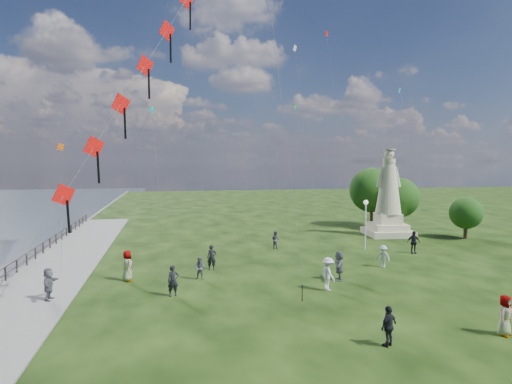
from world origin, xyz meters
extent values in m
cube|color=slate|center=(-16.50, 10.00, -0.20)|extent=(0.30, 160.00, 0.60)
cube|color=slate|center=(-14.00, 8.00, 0.05)|extent=(5.00, 60.00, 0.10)
cylinder|color=black|center=(-16.30, 10.00, 0.50)|extent=(0.11, 0.11, 1.00)
cylinder|color=black|center=(-16.30, 12.00, 0.50)|extent=(0.11, 0.11, 1.00)
cylinder|color=black|center=(-16.30, 14.00, 0.50)|extent=(0.11, 0.11, 1.00)
cylinder|color=black|center=(-16.30, 16.00, 0.50)|extent=(0.11, 0.11, 1.00)
cylinder|color=black|center=(-16.30, 18.00, 0.50)|extent=(0.11, 0.11, 1.00)
cylinder|color=black|center=(-16.30, 20.00, 0.50)|extent=(0.11, 0.11, 1.00)
cylinder|color=black|center=(-16.30, 22.00, 0.50)|extent=(0.11, 0.11, 1.00)
cylinder|color=black|center=(-16.30, 24.00, 0.50)|extent=(0.11, 0.11, 1.00)
cylinder|color=black|center=(-16.30, 26.00, 0.50)|extent=(0.11, 0.11, 1.00)
cylinder|color=black|center=(-16.30, 28.00, 0.50)|extent=(0.11, 0.11, 1.00)
cylinder|color=black|center=(-16.30, 30.00, 0.50)|extent=(0.11, 0.11, 1.00)
cylinder|color=black|center=(-16.30, 32.00, 0.50)|extent=(0.11, 0.11, 1.00)
cylinder|color=black|center=(-16.30, 34.00, 0.50)|extent=(0.11, 0.11, 1.00)
cylinder|color=black|center=(-16.30, 36.00, 0.50)|extent=(0.11, 0.11, 1.00)
cube|color=black|center=(-16.30, 10.00, 0.98)|extent=(0.06, 52.00, 0.06)
cube|color=black|center=(-16.30, 10.00, 0.55)|extent=(0.06, 52.00, 0.06)
cube|color=beige|center=(15.11, 20.75, 0.30)|extent=(4.70, 4.70, 0.61)
cube|color=beige|center=(15.11, 20.75, 0.91)|extent=(3.58, 3.58, 0.61)
cube|color=beige|center=(15.11, 20.75, 1.72)|extent=(2.46, 2.46, 1.01)
cylinder|color=beige|center=(15.11, 20.75, 7.49)|extent=(1.34, 1.34, 0.40)
sphere|color=beige|center=(15.11, 20.75, 8.12)|extent=(0.93, 0.93, 0.93)
cylinder|color=beige|center=(15.11, 20.75, 8.60)|extent=(1.11, 1.11, 0.10)
cylinder|color=silver|center=(9.73, 14.67, 1.95)|extent=(0.12, 0.12, 3.89)
sphere|color=white|center=(9.73, 14.67, 4.01)|extent=(0.39, 0.39, 0.39)
cylinder|color=#382314|center=(17.97, 23.72, 1.08)|extent=(0.36, 0.36, 2.16)
sphere|color=#1A3D10|center=(17.97, 23.72, 3.51)|extent=(4.32, 4.32, 4.32)
cylinder|color=#382314|center=(21.54, 17.61, 0.76)|extent=(0.36, 0.36, 1.53)
sphere|color=#1A3D10|center=(21.54, 17.61, 2.48)|extent=(3.05, 3.05, 3.05)
cylinder|color=#382314|center=(16.34, 26.79, 1.28)|extent=(0.36, 0.36, 2.55)
sphere|color=#1A3D10|center=(16.34, 26.79, 4.15)|extent=(5.11, 5.11, 5.11)
imported|color=black|center=(-6.23, 5.24, 0.86)|extent=(0.72, 0.57, 1.72)
imported|color=#595960|center=(-4.53, 8.24, 0.73)|extent=(0.82, 0.67, 1.45)
imported|color=silver|center=(2.56, 4.59, 0.95)|extent=(0.85, 1.33, 1.91)
imported|color=black|center=(2.21, -3.00, 0.83)|extent=(1.09, 0.91, 1.66)
imported|color=#595960|center=(7.61, -3.00, 0.88)|extent=(1.00, 0.89, 1.75)
imported|color=#595960|center=(-12.68, 5.59, 0.86)|extent=(0.84, 1.66, 1.73)
imported|color=black|center=(-3.58, 10.52, 0.86)|extent=(0.65, 0.44, 1.72)
imported|color=#595960|center=(2.44, 16.63, 0.76)|extent=(0.83, 0.85, 1.51)
imported|color=silver|center=(8.31, 8.91, 0.78)|extent=(1.03, 1.11, 1.55)
imported|color=black|center=(12.90, 12.54, 0.91)|extent=(1.12, 0.65, 1.83)
imported|color=#595960|center=(-8.99, 8.88, 0.96)|extent=(0.92, 1.09, 1.91)
imported|color=#595960|center=(3.97, 6.40, 0.93)|extent=(1.19, 1.86, 1.86)
cube|color=red|center=(-10.87, 1.52, 5.97)|extent=(0.87, 0.64, 1.03)
cube|color=black|center=(-10.69, 1.42, 5.02)|extent=(0.10, 0.28, 1.48)
cube|color=red|center=(-9.74, 2.60, 8.10)|extent=(0.87, 0.64, 1.03)
cube|color=black|center=(-9.56, 2.50, 7.15)|extent=(0.10, 0.28, 1.48)
cube|color=red|center=(-8.61, 3.68, 10.23)|extent=(0.87, 0.64, 1.03)
cube|color=black|center=(-8.43, 3.58, 9.28)|extent=(0.10, 0.28, 1.48)
cube|color=red|center=(-7.49, 4.76, 12.36)|extent=(0.87, 0.64, 1.03)
cube|color=black|center=(-7.31, 4.66, 11.41)|extent=(0.10, 0.28, 1.48)
cube|color=red|center=(-6.36, 5.84, 14.48)|extent=(0.87, 0.64, 1.03)
cube|color=black|center=(-6.18, 5.74, 13.53)|extent=(0.10, 0.28, 1.48)
cube|color=black|center=(-5.05, 6.82, 15.66)|extent=(0.10, 0.28, 1.48)
cylinder|color=black|center=(0.50, 3.00, 0.45)|extent=(0.06, 0.06, 0.90)
cube|color=#1CAAA7|center=(-7.76, 19.98, 11.88)|extent=(0.51, 0.39, 0.57)
cylinder|color=#595959|center=(-7.26, 17.48, 5.97)|extent=(1.02, 5.02, 11.84)
cube|color=silver|center=(5.56, 21.72, 18.20)|extent=(0.51, 0.39, 0.57)
cylinder|color=#595959|center=(6.06, 19.22, 9.12)|extent=(1.02, 5.02, 18.15)
cube|color=red|center=(10.22, 25.67, 20.96)|extent=(0.51, 0.39, 0.57)
cylinder|color=#595959|center=(10.72, 23.17, 10.51)|extent=(1.02, 5.02, 20.91)
cube|color=green|center=(7.72, 28.75, 13.53)|extent=(0.51, 0.39, 0.57)
cylinder|color=#595959|center=(8.22, 26.25, 6.79)|extent=(1.02, 5.02, 13.49)
cube|color=#EF5E0F|center=(-14.43, 16.57, 8.52)|extent=(0.51, 0.39, 0.57)
cylinder|color=#595959|center=(-13.93, 14.07, 4.29)|extent=(1.02, 5.01, 8.48)
cylinder|color=#595959|center=(3.79, 23.53, 14.68)|extent=(1.02, 5.02, 29.26)
cube|color=#1CAAA7|center=(16.81, 22.09, 14.68)|extent=(0.51, 0.39, 0.57)
cylinder|color=#595959|center=(17.31, 19.59, 7.36)|extent=(1.02, 5.02, 14.63)
camera|label=1|loc=(-6.34, -18.33, 7.44)|focal=30.00mm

